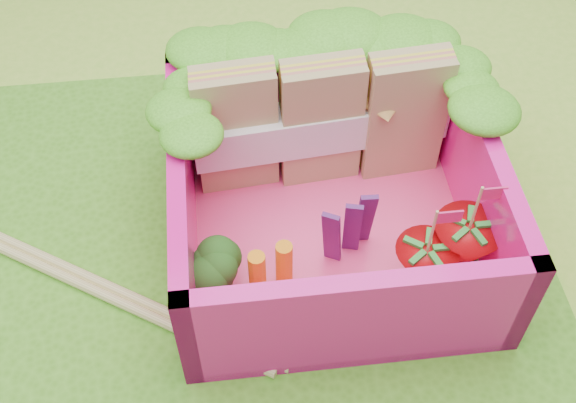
% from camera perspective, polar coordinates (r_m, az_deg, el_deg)
% --- Properties ---
extents(ground, '(14.00, 14.00, 0.00)m').
position_cam_1_polar(ground, '(3.14, -3.08, -5.41)').
color(ground, '#8BC838').
rests_on(ground, ground).
extents(placemat, '(2.60, 2.60, 0.03)m').
position_cam_1_polar(placemat, '(3.13, -3.09, -5.25)').
color(placemat, '#4C9421').
rests_on(placemat, ground).
extents(bento_floor, '(1.30, 1.30, 0.05)m').
position_cam_1_polar(bento_floor, '(3.19, 3.29, -2.27)').
color(bento_floor, '#FF4184').
rests_on(bento_floor, placemat).
extents(bento_box, '(1.30, 1.30, 0.55)m').
position_cam_1_polar(bento_box, '(3.00, 3.50, 0.62)').
color(bento_box, '#F61491').
rests_on(bento_box, placemat).
extents(lettuce_ruffle, '(1.43, 0.77, 0.11)m').
position_cam_1_polar(lettuce_ruffle, '(3.10, 2.42, 11.32)').
color(lettuce_ruffle, '#398919').
rests_on(lettuce_ruffle, bento_box).
extents(sandwich_stack, '(1.14, 0.26, 0.63)m').
position_cam_1_polar(sandwich_stack, '(3.17, 2.71, 6.28)').
color(sandwich_stack, tan).
rests_on(sandwich_stack, bento_floor).
extents(broccoli, '(0.32, 0.32, 0.25)m').
position_cam_1_polar(broccoli, '(2.84, -5.70, -5.40)').
color(broccoli, '#599347').
rests_on(broccoli, bento_floor).
extents(carrot_sticks, '(0.18, 0.12, 0.25)m').
position_cam_1_polar(carrot_sticks, '(2.89, -1.41, -5.39)').
color(carrot_sticks, orange).
rests_on(carrot_sticks, bento_floor).
extents(purple_wedges, '(0.22, 0.12, 0.38)m').
position_cam_1_polar(purple_wedges, '(2.94, 4.90, -2.09)').
color(purple_wedges, '#50195A').
rests_on(purple_wedges, bento_floor).
extents(strawberry_left, '(0.25, 0.25, 0.49)m').
position_cam_1_polar(strawberry_left, '(2.93, 10.63, -5.14)').
color(strawberry_left, '#B80B15').
rests_on(strawberry_left, bento_floor).
extents(strawberry_right, '(0.28, 0.28, 0.52)m').
position_cam_1_polar(strawberry_right, '(3.01, 13.70, -3.53)').
color(strawberry_right, '#B80B15').
rests_on(strawberry_right, bento_floor).
extents(snap_peas, '(0.32, 0.40, 0.05)m').
position_cam_1_polar(snap_peas, '(3.16, 12.85, -3.43)').
color(snap_peas, '#4C9E31').
rests_on(snap_peas, bento_floor).
extents(chopsticks, '(2.03, 1.31, 0.04)m').
position_cam_1_polar(chopsticks, '(3.27, -18.96, -4.45)').
color(chopsticks, tan).
rests_on(chopsticks, placemat).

